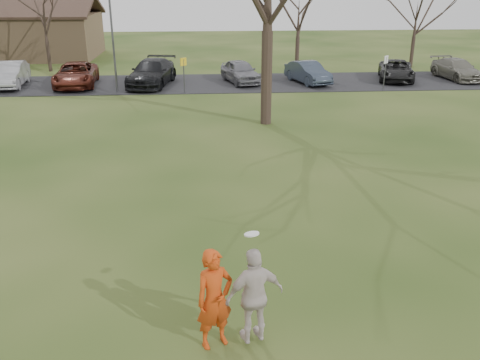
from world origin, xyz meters
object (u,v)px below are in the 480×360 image
object	(u,v)px
car_4	(240,71)
car_6	(396,70)
player_defender	(215,299)
car_7	(457,69)
lamp_post	(111,23)
car_2	(76,74)
car_1	(10,74)
car_5	(308,72)
catching_play	(255,296)
car_3	(152,73)

from	to	relation	value
car_4	car_6	world-z (taller)	car_4
player_defender	car_7	world-z (taller)	player_defender
player_defender	lamp_post	size ratio (longest dim) A/B	0.31
player_defender	car_6	world-z (taller)	player_defender
car_7	car_2	bearing A→B (deg)	174.88
car_1	car_5	world-z (taller)	car_1
lamp_post	car_1	bearing A→B (deg)	162.50
player_defender	catching_play	xyz separation A→B (m)	(0.72, -0.05, 0.08)
player_defender	car_3	distance (m)	25.21
car_3	lamp_post	bearing A→B (deg)	-123.29
player_defender	car_2	distance (m)	26.35
car_3	player_defender	bearing A→B (deg)	-71.67
car_3	car_1	bearing A→B (deg)	-170.46
car_5	catching_play	xyz separation A→B (m)	(-5.91, -25.11, 0.34)
car_1	car_6	distance (m)	24.71
car_1	car_2	distance (m)	4.05
player_defender	car_7	distance (m)	30.71
car_3	car_6	xyz separation A→B (m)	(15.95, 0.59, -0.14)
car_6	catching_play	world-z (taller)	catching_play
car_7	lamp_post	size ratio (longest dim) A/B	0.72
car_3	catching_play	world-z (taller)	catching_play
player_defender	car_3	xyz separation A→B (m)	(-3.31, 25.00, -0.15)
car_1	lamp_post	xyz separation A→B (m)	(6.85, -2.16, 3.17)
car_1	player_defender	bearing A→B (deg)	-70.71
car_1	car_7	size ratio (longest dim) A/B	1.02
car_2	car_7	size ratio (longest dim) A/B	1.14
car_1	car_3	bearing A→B (deg)	-7.55
car_1	car_4	size ratio (longest dim) A/B	1.10
car_3	car_6	distance (m)	15.96
car_7	catching_play	distance (m)	30.36
car_2	catching_play	xyz separation A→B (m)	(8.74, -25.15, 0.30)
car_5	car_4	bearing A→B (deg)	156.57
car_6	car_7	distance (m)	4.18
car_1	car_7	bearing A→B (deg)	-5.31
car_6	catching_play	bearing A→B (deg)	-98.40
lamp_post	car_7	bearing A→B (deg)	6.89
car_5	car_1	bearing A→B (deg)	161.88
car_1	car_2	xyz separation A→B (m)	(4.04, -0.09, -0.04)
car_5	lamp_post	bearing A→B (deg)	172.00
car_1	car_4	xyz separation A→B (m)	(14.37, 0.30, -0.04)
catching_play	car_1	bearing A→B (deg)	116.87
car_1	car_5	distance (m)	18.70
car_1	lamp_post	size ratio (longest dim) A/B	0.73
car_1	car_7	distance (m)	28.89
car_5	lamp_post	size ratio (longest dim) A/B	0.65
car_7	catching_play	world-z (taller)	catching_play
car_1	car_3	distance (m)	8.76
car_4	car_5	world-z (taller)	car_4
car_6	car_4	bearing A→B (deg)	-162.95
car_1	car_4	bearing A→B (deg)	-5.10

